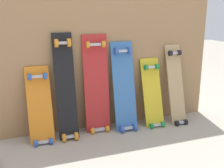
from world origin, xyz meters
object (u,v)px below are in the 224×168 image
(skateboard_red, at_px, (97,88))
(skateboard_natural, at_px, (176,88))
(skateboard_orange, at_px, (40,109))
(skateboard_black, at_px, (66,90))
(skateboard_yellow, at_px, (153,96))
(skateboard_blue, at_px, (124,90))

(skateboard_red, height_order, skateboard_natural, skateboard_red)
(skateboard_orange, relative_size, skateboard_black, 0.73)
(skateboard_red, bearing_deg, skateboard_orange, -175.08)
(skateboard_red, bearing_deg, skateboard_natural, -4.30)
(skateboard_orange, relative_size, skateboard_natural, 0.85)
(skateboard_yellow, distance_m, skateboard_natural, 0.26)
(skateboard_orange, distance_m, skateboard_blue, 0.79)
(skateboard_black, bearing_deg, skateboard_orange, -178.90)
(skateboard_black, bearing_deg, skateboard_natural, -1.06)
(skateboard_natural, bearing_deg, skateboard_black, 178.94)
(skateboard_blue, bearing_deg, skateboard_orange, -179.78)
(skateboard_red, bearing_deg, skateboard_black, -172.11)
(skateboard_orange, bearing_deg, skateboard_red, 4.92)
(skateboard_yellow, relative_size, skateboard_natural, 0.85)
(skateboard_red, relative_size, skateboard_natural, 1.14)
(skateboard_yellow, bearing_deg, skateboard_blue, 178.76)
(skateboard_red, height_order, skateboard_yellow, skateboard_red)
(skateboard_blue, distance_m, skateboard_natural, 0.55)
(skateboard_black, xyz_separation_m, skateboard_blue, (0.55, -0.00, -0.05))
(skateboard_orange, height_order, skateboard_yellow, skateboard_yellow)
(skateboard_orange, height_order, skateboard_natural, skateboard_natural)
(skateboard_red, xyz_separation_m, skateboard_blue, (0.26, -0.04, -0.04))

